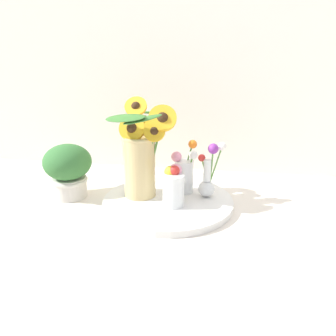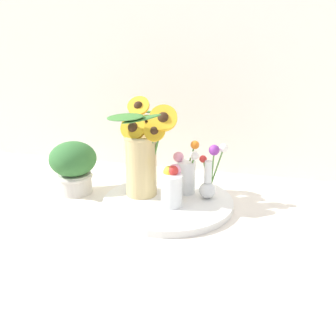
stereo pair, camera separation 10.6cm
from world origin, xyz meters
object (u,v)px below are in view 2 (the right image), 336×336
(vase_bulb_right, at_px, (209,177))
(vase_small_back, at_px, (186,173))
(serving_tray, at_px, (168,202))
(mason_jar_sunflowers, at_px, (142,155))
(vase_small_center, at_px, (172,185))
(potted_plant, at_px, (74,165))

(vase_bulb_right, relative_size, vase_small_back, 1.01)
(serving_tray, bearing_deg, vase_small_back, 56.22)
(serving_tray, distance_m, vase_small_back, 0.12)
(mason_jar_sunflowers, xyz_separation_m, vase_small_back, (0.14, 0.05, -0.07))
(serving_tray, bearing_deg, vase_bulb_right, 18.57)
(mason_jar_sunflowers, height_order, vase_bulb_right, mason_jar_sunflowers)
(mason_jar_sunflowers, distance_m, vase_small_center, 0.15)
(serving_tray, distance_m, vase_bulb_right, 0.16)
(vase_bulb_right, bearing_deg, mason_jar_sunflowers, -172.83)
(mason_jar_sunflowers, distance_m, vase_bulb_right, 0.24)
(vase_small_back, bearing_deg, vase_bulb_right, -16.17)
(vase_small_center, height_order, vase_bulb_right, vase_bulb_right)
(mason_jar_sunflowers, relative_size, vase_small_back, 1.78)
(serving_tray, xyz_separation_m, vase_small_center, (0.02, -0.04, 0.08))
(serving_tray, distance_m, mason_jar_sunflowers, 0.18)
(vase_small_center, xyz_separation_m, vase_bulb_right, (0.11, 0.09, 0.01))
(vase_small_center, bearing_deg, vase_small_back, 79.04)
(vase_bulb_right, height_order, potted_plant, vase_bulb_right)
(vase_bulb_right, xyz_separation_m, vase_small_back, (-0.08, 0.02, -0.00))
(mason_jar_sunflowers, bearing_deg, vase_small_center, -25.54)
(vase_small_center, distance_m, potted_plant, 0.38)
(serving_tray, relative_size, potted_plant, 2.28)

